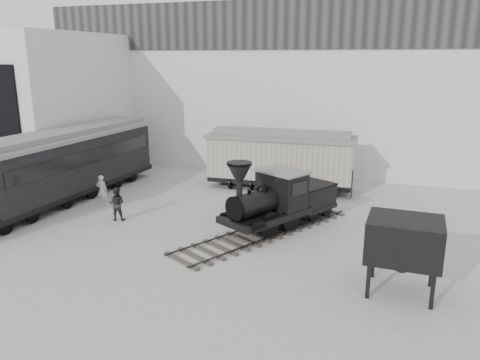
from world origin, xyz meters
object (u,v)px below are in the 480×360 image
(coal_hopper, at_px, (404,245))
(boxcar, at_px, (280,158))
(visitor_a, at_px, (102,190))
(locomotive, at_px, (276,203))
(passenger_coach, at_px, (68,164))
(visitor_b, at_px, (117,204))

(coal_hopper, bearing_deg, boxcar, 124.10)
(boxcar, relative_size, visitor_a, 5.31)
(locomotive, height_order, passenger_coach, passenger_coach)
(boxcar, height_order, passenger_coach, passenger_coach)
(boxcar, xyz_separation_m, visitor_b, (-6.10, -7.80, -1.04))
(visitor_a, height_order, coal_hopper, coal_hopper)
(boxcar, xyz_separation_m, coal_hopper, (6.74, -11.04, -0.17))
(locomotive, bearing_deg, visitor_a, -154.27)
(passenger_coach, bearing_deg, visitor_a, -6.78)
(boxcar, bearing_deg, coal_hopper, -60.25)
(visitor_a, distance_m, coal_hopper, 15.68)
(boxcar, xyz_separation_m, passenger_coach, (-10.43, -5.62, 0.12))
(visitor_a, bearing_deg, passenger_coach, -15.23)
(coal_hopper, bearing_deg, locomotive, 143.13)
(boxcar, height_order, visitor_a, boxcar)
(visitor_a, height_order, visitor_b, visitor_a)
(visitor_b, bearing_deg, coal_hopper, 150.71)
(locomotive, bearing_deg, coal_hopper, -10.32)
(locomotive, height_order, boxcar, boxcar)
(passenger_coach, bearing_deg, coal_hopper, -13.76)
(locomotive, height_order, coal_hopper, locomotive)
(passenger_coach, bearing_deg, boxcar, 32.07)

